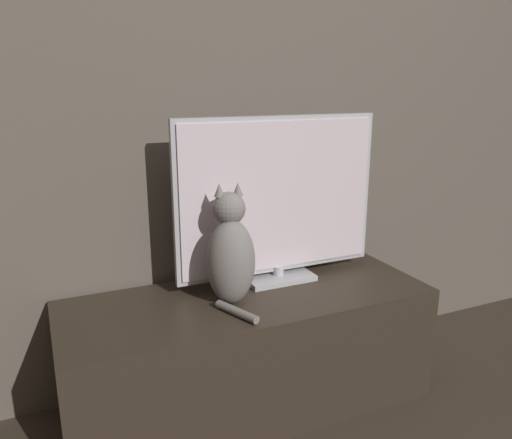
% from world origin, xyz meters
% --- Properties ---
extents(wall_back, '(4.80, 0.05, 2.60)m').
position_xyz_m(wall_back, '(0.00, 1.22, 1.30)').
color(wall_back, '#60564C').
rests_on(wall_back, ground_plane).
extents(tv_stand, '(1.33, 0.49, 0.44)m').
position_xyz_m(tv_stand, '(0.00, 0.93, 0.22)').
color(tv_stand, '#33281E').
rests_on(tv_stand, ground_plane).
extents(tv, '(0.81, 0.16, 0.63)m').
position_xyz_m(tv, '(0.17, 1.03, 0.76)').
color(tv, '#B7B7BC').
rests_on(tv, tv_stand).
extents(cat, '(0.20, 0.29, 0.42)m').
position_xyz_m(cat, '(-0.08, 0.91, 0.62)').
color(cat, gray).
rests_on(cat, tv_stand).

